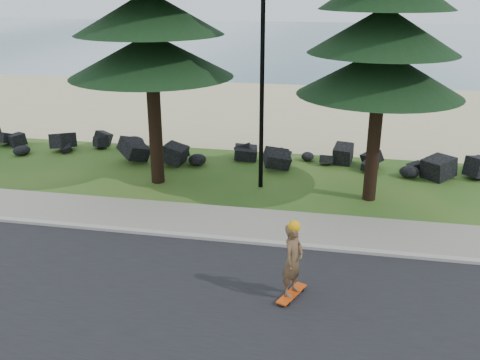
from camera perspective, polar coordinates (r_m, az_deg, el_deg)
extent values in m
plane|color=#214B17|center=(14.88, 0.27, -5.08)|extent=(160.00, 160.00, 0.00)
cube|color=black|center=(11.08, -4.24, -14.92)|extent=(160.00, 7.00, 0.02)
cube|color=#A89F97|center=(14.07, -0.42, -6.45)|extent=(160.00, 0.20, 0.10)
cube|color=gray|center=(15.04, 0.42, -4.62)|extent=(160.00, 2.00, 0.08)
cube|color=#C5B483|center=(28.53, 5.78, 7.38)|extent=(160.00, 15.00, 0.01)
cube|color=#3B6470|center=(64.56, 9.06, 14.52)|extent=(160.00, 58.00, 0.01)
cylinder|color=black|center=(16.76, 2.39, 12.16)|extent=(0.14, 0.14, 8.00)
cube|color=#CA400B|center=(11.82, 5.53, -11.98)|extent=(0.59, 0.99, 0.03)
imported|color=brown|center=(11.40, 5.67, -8.48)|extent=(0.58, 0.69, 1.62)
sphere|color=#F4A10D|center=(11.04, 5.81, -4.95)|extent=(0.26, 0.26, 0.26)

